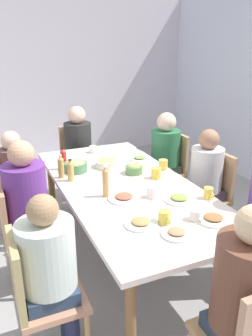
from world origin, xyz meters
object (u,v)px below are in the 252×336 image
at_px(chair_1, 171,166).
at_px(chair_6, 19,230).
at_px(cup_5, 163,164).
at_px(person_6, 28,202).
at_px(person_7, 50,264).
at_px(bottle_1, 64,159).
at_px(bowl_1, 134,169).
at_px(plate_0, 177,233).
at_px(bowl_2, 76,166).
at_px(person_3, 244,292).
at_px(bowl_0, 107,163).
at_px(plate_2, 179,199).
at_px(person_5, 205,176).
at_px(plate_3, 124,197).
at_px(dining_table, 126,191).
at_px(cup_2, 196,215).
at_px(plate_5, 140,159).
at_px(plate_1, 213,219).
at_px(person_1, 165,151).
at_px(person_4, 17,177).
at_px(bottle_3, 106,182).
at_px(bottle_2, 71,171).
at_px(person_2, 78,144).
at_px(cup_4, 165,217).
at_px(chair_7, 37,293).
at_px(cup_1, 156,173).
at_px(cup_6, 209,193).
at_px(chair_2, 77,157).
at_px(chair_5, 211,191).
at_px(bottle_0, 61,167).
at_px(cup_3, 93,149).
at_px(chair_4, 8,192).
at_px(plate_4, 141,223).

xyz_separation_m(chair_1, chair_6, (0.78, -1.84, 0.00)).
bearing_deg(cup_5, person_6, -81.42).
xyz_separation_m(person_7, bottle_1, (-1.36, 0.43, 0.16)).
xyz_separation_m(chair_1, bowl_1, (0.58, -0.75, 0.28)).
bearing_deg(plate_0, bowl_2, -168.41).
bearing_deg(person_3, bowl_0, 179.85).
height_order(plate_2, bowl_2, bowl_2).
distance_m(person_5, person_6, 1.67).
relative_size(person_5, person_6, 0.93).
bearing_deg(chair_6, plate_3, 71.48).
distance_m(dining_table, cup_2, 0.80).
bearing_deg(plate_5, plate_1, -3.73).
height_order(person_1, person_4, person_1).
bearing_deg(bottle_3, dining_table, 122.96).
bearing_deg(person_1, person_5, -0.10).
distance_m(chair_1, person_4, 1.76).
xyz_separation_m(chair_6, bottle_2, (-0.27, 0.51, 0.33)).
bearing_deg(person_3, person_2, 180.00).
bearing_deg(cup_4, person_4, -152.07).
height_order(bowl_2, bottle_3, bottle_3).
relative_size(person_5, person_7, 1.01).
xyz_separation_m(chair_1, plate_2, (1.24, -0.67, 0.25)).
distance_m(chair_7, bowl_1, 1.50).
distance_m(cup_1, cup_6, 0.57).
bearing_deg(chair_2, cup_4, -0.76).
distance_m(person_3, cup_1, 1.52).
distance_m(chair_6, cup_4, 1.18).
relative_size(person_1, chair_5, 1.29).
bearing_deg(cup_5, bottle_0, -100.51).
relative_size(chair_6, cup_3, 7.26).
height_order(dining_table, bowl_0, bowl_0).
relative_size(chair_4, bowl_1, 5.54).
bearing_deg(person_3, cup_5, 163.93).
bearing_deg(bottle_1, cup_3, 131.93).
height_order(plate_0, bottle_3, bottle_3).
xyz_separation_m(person_2, bowl_0, (1.00, 0.01, 0.07)).
bearing_deg(plate_1, chair_7, -91.92).
bearing_deg(plate_4, bottle_1, -170.32).
bearing_deg(plate_3, bowl_1, 147.10).
relative_size(plate_0, plate_1, 0.86).
bearing_deg(person_1, chair_4, -90.00).
xyz_separation_m(plate_0, bottle_2, (-1.15, -0.38, 0.08)).
xyz_separation_m(person_1, chair_6, (0.78, -1.75, -0.20)).
bearing_deg(bottle_3, person_2, 171.40).
xyz_separation_m(plate_3, plate_4, (0.41, -0.05, 0.00)).
bearing_deg(plate_1, bowl_0, -167.23).
xyz_separation_m(person_3, bottle_0, (-1.84, -0.47, 0.11)).
relative_size(chair_1, person_3, 0.74).
bearing_deg(person_5, chair_2, -151.88).
height_order(plate_4, cup_2, cup_2).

